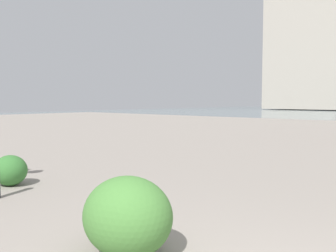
% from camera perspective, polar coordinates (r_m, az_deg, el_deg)
% --- Properties ---
extents(building_annex, '(11.94, 10.99, 31.24)m').
position_cam_1_polar(building_annex, '(68.45, 21.20, 15.68)').
color(building_annex, '#B2A899').
rests_on(building_annex, ground).
extents(shrub_low, '(0.90, 0.81, 0.76)m').
position_cam_1_polar(shrub_low, '(3.63, -6.21, -13.61)').
color(shrub_low, '#477F38').
rests_on(shrub_low, ground).
extents(shrub_round, '(0.62, 0.56, 0.53)m').
position_cam_1_polar(shrub_round, '(7.02, -23.06, -6.27)').
color(shrub_round, '#387533').
rests_on(shrub_round, ground).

